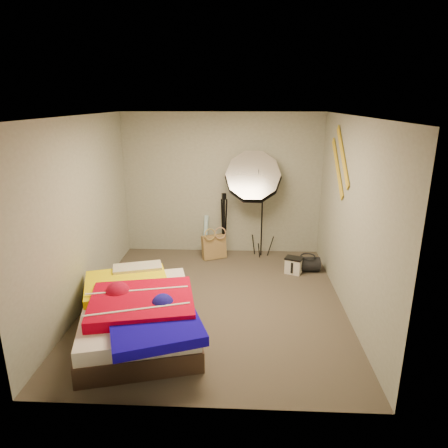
# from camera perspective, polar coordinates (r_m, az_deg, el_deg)

# --- Properties ---
(floor) EXTENTS (4.00, 4.00, 0.00)m
(floor) POSITION_cam_1_polar(r_m,az_deg,el_deg) (5.65, -1.33, -11.05)
(floor) COLOR brown
(floor) RESTS_ON ground
(ceiling) EXTENTS (4.00, 4.00, 0.00)m
(ceiling) POSITION_cam_1_polar(r_m,az_deg,el_deg) (4.98, -1.53, 15.18)
(ceiling) COLOR silver
(ceiling) RESTS_ON wall_back
(wall_back) EXTENTS (3.50, 0.00, 3.50)m
(wall_back) POSITION_cam_1_polar(r_m,az_deg,el_deg) (7.12, -0.27, 5.67)
(wall_back) COLOR #9FA495
(wall_back) RESTS_ON floor
(wall_front) EXTENTS (3.50, 0.00, 3.50)m
(wall_front) POSITION_cam_1_polar(r_m,az_deg,el_deg) (3.31, -3.91, -8.39)
(wall_front) COLOR #9FA495
(wall_front) RESTS_ON floor
(wall_left) EXTENTS (0.00, 4.00, 4.00)m
(wall_left) POSITION_cam_1_polar(r_m,az_deg,el_deg) (5.58, -19.65, 1.38)
(wall_left) COLOR #9FA495
(wall_left) RESTS_ON floor
(wall_right) EXTENTS (0.00, 4.00, 4.00)m
(wall_right) POSITION_cam_1_polar(r_m,az_deg,el_deg) (5.35, 17.63, 0.91)
(wall_right) COLOR #9FA495
(wall_right) RESTS_ON floor
(tote_bag) EXTENTS (0.46, 0.34, 0.44)m
(tote_bag) POSITION_cam_1_polar(r_m,az_deg,el_deg) (7.04, -1.44, -3.28)
(tote_bag) COLOR #9D7F4F
(tote_bag) RESTS_ON floor
(wrapping_roll) EXTENTS (0.13, 0.21, 0.69)m
(wrapping_roll) POSITION_cam_1_polar(r_m,az_deg,el_deg) (7.28, -2.65, -1.47)
(wrapping_roll) COLOR #5FB1D1
(wrapping_roll) RESTS_ON floor
(camera_case) EXTENTS (0.30, 0.26, 0.25)m
(camera_case) POSITION_cam_1_polar(r_m,az_deg,el_deg) (6.57, 9.90, -5.92)
(camera_case) COLOR silver
(camera_case) RESTS_ON floor
(duffel_bag) EXTENTS (0.40, 0.25, 0.24)m
(duffel_bag) POSITION_cam_1_polar(r_m,az_deg,el_deg) (6.69, 11.82, -5.63)
(duffel_bag) COLOR black
(duffel_bag) RESTS_ON floor
(wall_stripe_upper) EXTENTS (0.02, 0.91, 0.78)m
(wall_stripe_upper) POSITION_cam_1_polar(r_m,az_deg,el_deg) (5.78, 16.60, 9.29)
(wall_stripe_upper) COLOR gold
(wall_stripe_upper) RESTS_ON wall_right
(wall_stripe_lower) EXTENTS (0.02, 0.91, 0.78)m
(wall_stripe_lower) POSITION_cam_1_polar(r_m,az_deg,el_deg) (6.04, 15.89, 7.75)
(wall_stripe_lower) COLOR gold
(wall_stripe_lower) RESTS_ON wall_right
(bed) EXTENTS (1.76, 2.17, 0.54)m
(bed) POSITION_cam_1_polar(r_m,az_deg,el_deg) (4.96, -12.01, -12.24)
(bed) COLOR #3F2C22
(bed) RESTS_ON floor
(photo_umbrella) EXTENTS (1.18, 0.90, 1.99)m
(photo_umbrella) POSITION_cam_1_polar(r_m,az_deg,el_deg) (6.76, 4.19, 6.56)
(photo_umbrella) COLOR black
(photo_umbrella) RESTS_ON floor
(camera_tripod) EXTENTS (0.08, 0.08, 1.16)m
(camera_tripod) POSITION_cam_1_polar(r_m,az_deg,el_deg) (6.98, -0.00, 0.47)
(camera_tripod) COLOR black
(camera_tripod) RESTS_ON floor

